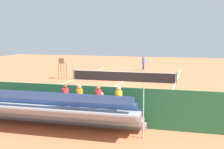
{
  "coord_description": "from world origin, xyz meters",
  "views": [
    {
      "loc": [
        -6.59,
        28.66,
        4.72
      ],
      "look_at": [
        0.0,
        4.0,
        1.2
      ],
      "focal_mm": 49.5,
      "sensor_mm": 36.0,
      "label": 1
    }
  ],
  "objects_px": {
    "equipment_bag": "(71,116)",
    "tennis_net": "(123,76)",
    "umpire_chair": "(62,66)",
    "tennis_player": "(143,62)",
    "tennis_ball_near": "(125,72)",
    "tennis_ball_far": "(151,71)",
    "bleacher_stand": "(54,111)",
    "tennis_racket": "(138,69)",
    "courtside_bench": "(99,110)"
  },
  "relations": [
    {
      "from": "umpire_chair",
      "to": "equipment_bag",
      "type": "relative_size",
      "value": 2.38
    },
    {
      "from": "equipment_bag",
      "to": "tennis_ball_far",
      "type": "height_order",
      "value": "equipment_bag"
    },
    {
      "from": "equipment_bag",
      "to": "tennis_ball_far",
      "type": "relative_size",
      "value": 13.64
    },
    {
      "from": "tennis_player",
      "to": "tennis_ball_far",
      "type": "distance_m",
      "value": 1.86
    },
    {
      "from": "umpire_chair",
      "to": "equipment_bag",
      "type": "distance_m",
      "value": 14.72
    },
    {
      "from": "tennis_net",
      "to": "courtside_bench",
      "type": "distance_m",
      "value": 13.39
    },
    {
      "from": "tennis_net",
      "to": "umpire_chair",
      "type": "relative_size",
      "value": 4.81
    },
    {
      "from": "tennis_net",
      "to": "bleacher_stand",
      "type": "relative_size",
      "value": 1.14
    },
    {
      "from": "tennis_net",
      "to": "tennis_racket",
      "type": "bearing_deg",
      "value": -88.74
    },
    {
      "from": "courtside_bench",
      "to": "tennis_player",
      "type": "relative_size",
      "value": 0.93
    },
    {
      "from": "umpire_chair",
      "to": "tennis_ball_near",
      "type": "height_order",
      "value": "umpire_chair"
    },
    {
      "from": "tennis_racket",
      "to": "tennis_ball_near",
      "type": "bearing_deg",
      "value": 68.9
    },
    {
      "from": "tennis_ball_near",
      "to": "tennis_ball_far",
      "type": "xyz_separation_m",
      "value": [
        -2.9,
        -1.77,
        0.0
      ]
    },
    {
      "from": "courtside_bench",
      "to": "tennis_ball_far",
      "type": "bearing_deg",
      "value": -89.57
    },
    {
      "from": "tennis_racket",
      "to": "tennis_net",
      "type": "bearing_deg",
      "value": 91.26
    },
    {
      "from": "equipment_bag",
      "to": "tennis_net",
      "type": "bearing_deg",
      "value": -89.09
    },
    {
      "from": "bleacher_stand",
      "to": "umpire_chair",
      "type": "distance_m",
      "value": 16.46
    },
    {
      "from": "bleacher_stand",
      "to": "courtside_bench",
      "type": "distance_m",
      "value": 2.67
    },
    {
      "from": "bleacher_stand",
      "to": "courtside_bench",
      "type": "bearing_deg",
      "value": -127.08
    },
    {
      "from": "tennis_net",
      "to": "tennis_ball_near",
      "type": "distance_m",
      "value": 7.18
    },
    {
      "from": "umpire_chair",
      "to": "equipment_bag",
      "type": "xyz_separation_m",
      "value": [
        -6.41,
        13.2,
        -1.13
      ]
    },
    {
      "from": "courtside_bench",
      "to": "tennis_racket",
      "type": "bearing_deg",
      "value": -85.14
    },
    {
      "from": "bleacher_stand",
      "to": "tennis_ball_far",
      "type": "bearing_deg",
      "value": -93.37
    },
    {
      "from": "tennis_net",
      "to": "equipment_bag",
      "type": "bearing_deg",
      "value": 90.91
    },
    {
      "from": "tennis_ball_near",
      "to": "bleacher_stand",
      "type": "bearing_deg",
      "value": 93.78
    },
    {
      "from": "equipment_bag",
      "to": "umpire_chair",
      "type": "bearing_deg",
      "value": -64.09
    },
    {
      "from": "umpire_chair",
      "to": "tennis_ball_far",
      "type": "height_order",
      "value": "umpire_chair"
    },
    {
      "from": "bleacher_stand",
      "to": "tennis_ball_far",
      "type": "relative_size",
      "value": 137.27
    },
    {
      "from": "tennis_net",
      "to": "courtside_bench",
      "type": "relative_size",
      "value": 5.72
    },
    {
      "from": "umpire_chair",
      "to": "tennis_player",
      "type": "bearing_deg",
      "value": -123.32
    },
    {
      "from": "tennis_ball_near",
      "to": "tennis_racket",
      "type": "bearing_deg",
      "value": -111.1
    },
    {
      "from": "umpire_chair",
      "to": "tennis_player",
      "type": "xyz_separation_m",
      "value": [
        -6.61,
        -10.06,
        -0.3
      ]
    },
    {
      "from": "tennis_net",
      "to": "tennis_ball_far",
      "type": "height_order",
      "value": "tennis_net"
    },
    {
      "from": "bleacher_stand",
      "to": "tennis_racket",
      "type": "xyz_separation_m",
      "value": [
        0.38,
        -25.27,
        -0.95
      ]
    },
    {
      "from": "bleacher_stand",
      "to": "tennis_ball_near",
      "type": "xyz_separation_m",
      "value": [
        1.48,
        -22.42,
        -0.93
      ]
    },
    {
      "from": "tennis_net",
      "to": "tennis_ball_far",
      "type": "xyz_separation_m",
      "value": [
        -1.58,
        -8.81,
        -0.47
      ]
    },
    {
      "from": "umpire_chair",
      "to": "tennis_net",
      "type": "bearing_deg",
      "value": -178.19
    },
    {
      "from": "tennis_net",
      "to": "courtside_bench",
      "type": "bearing_deg",
      "value": 97.52
    },
    {
      "from": "tennis_player",
      "to": "tennis_racket",
      "type": "bearing_deg",
      "value": -2.92
    },
    {
      "from": "bleacher_stand",
      "to": "tennis_ball_near",
      "type": "height_order",
      "value": "bleacher_stand"
    },
    {
      "from": "tennis_ball_near",
      "to": "tennis_ball_far",
      "type": "bearing_deg",
      "value": -148.63
    },
    {
      "from": "equipment_bag",
      "to": "tennis_ball_near",
      "type": "distance_m",
      "value": 20.5
    },
    {
      "from": "tennis_ball_far",
      "to": "equipment_bag",
      "type": "bearing_deg",
      "value": 86.47
    },
    {
      "from": "tennis_net",
      "to": "tennis_player",
      "type": "distance_m",
      "value": 9.89
    },
    {
      "from": "courtside_bench",
      "to": "tennis_racket",
      "type": "xyz_separation_m",
      "value": [
        1.97,
        -23.17,
        -0.54
      ]
    },
    {
      "from": "tennis_player",
      "to": "tennis_racket",
      "type": "relative_size",
      "value": 3.66
    },
    {
      "from": "umpire_chair",
      "to": "bleacher_stand",
      "type": "bearing_deg",
      "value": 112.74
    },
    {
      "from": "tennis_net",
      "to": "umpire_chair",
      "type": "bearing_deg",
      "value": 1.81
    },
    {
      "from": "umpire_chair",
      "to": "tennis_racket",
      "type": "relative_size",
      "value": 4.06
    },
    {
      "from": "tennis_racket",
      "to": "equipment_bag",
      "type": "bearing_deg",
      "value": 91.06
    }
  ]
}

